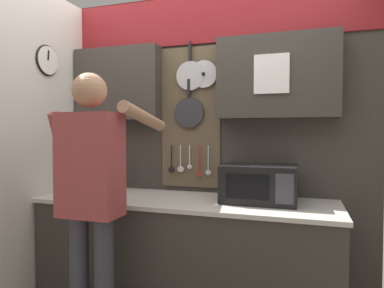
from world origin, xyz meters
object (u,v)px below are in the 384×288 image
(knife_block, at_px, (109,181))
(utensil_crock, at_px, (82,182))
(person, at_px, (92,186))
(microwave, at_px, (259,183))

(knife_block, xyz_separation_m, utensil_crock, (-0.26, 0.00, -0.02))
(knife_block, xyz_separation_m, person, (0.26, -0.62, 0.07))
(microwave, bearing_deg, knife_block, 179.97)
(knife_block, bearing_deg, microwave, -0.03)
(knife_block, relative_size, person, 0.15)
(microwave, bearing_deg, utensil_crock, 179.97)
(knife_block, bearing_deg, utensil_crock, 179.97)
(knife_block, distance_m, person, 0.68)
(person, bearing_deg, utensil_crock, 130.11)
(knife_block, relative_size, utensil_crock, 0.78)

